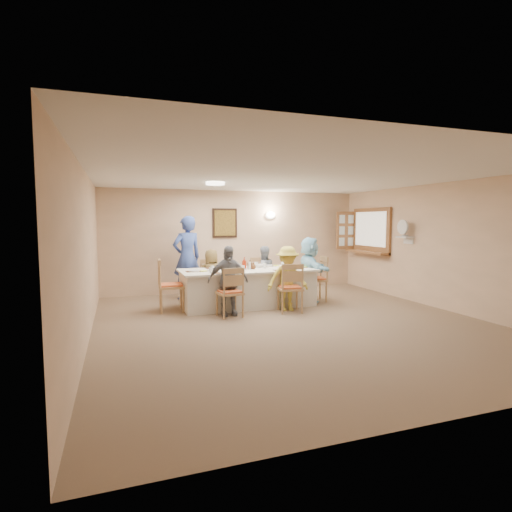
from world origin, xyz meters
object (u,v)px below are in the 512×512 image
object	(u,v)px
dining_table	(248,288)
caregiver	(187,258)
chair_back_right	(262,277)
chair_left_end	(171,285)
chair_front_right	(290,287)
diner_back_right	(263,272)
condiment_ketchup	(244,263)
diner_front_left	(228,281)
serving_hatch	(371,231)
diner_back_left	(212,275)
chair_front_left	(230,292)
chair_back_left	(210,280)
diner_front_right	(287,279)
diner_right_end	(310,269)
chair_right_end	(315,279)
desk_fan	(404,230)

from	to	relation	value
dining_table	caregiver	world-z (taller)	caregiver
chair_back_right	chair_left_end	xyz separation A→B (m)	(-2.15, -0.80, 0.06)
chair_front_right	caregiver	bearing A→B (deg)	-39.87
diner_back_right	condiment_ketchup	xyz separation A→B (m)	(-0.67, -0.69, 0.29)
chair_front_right	diner_back_right	size ratio (longest dim) A/B	0.81
chair_back_right	diner_back_right	xyz separation A→B (m)	(0.00, -0.12, 0.13)
chair_front_right	diner_front_left	size ratio (longest dim) A/B	0.74
serving_hatch	caregiver	distance (m)	4.62
diner_front_left	diner_back_left	bearing A→B (deg)	91.00
serving_hatch	chair_back_right	bearing A→B (deg)	179.34
chair_back_right	diner_back_left	bearing A→B (deg)	-175.05
chair_back_right	chair_front_right	world-z (taller)	chair_front_right
chair_front_left	diner_back_left	distance (m)	1.48
chair_back_left	chair_left_end	xyz separation A→B (m)	(-0.95, -0.80, 0.06)
diner_front_left	diner_front_right	xyz separation A→B (m)	(1.20, 0.00, -0.02)
chair_front_left	diner_right_end	distance (m)	2.19
chair_right_end	diner_back_right	world-z (taller)	diner_back_right
chair_front_left	caregiver	world-z (taller)	caregiver
chair_back_right	diner_back_right	bearing A→B (deg)	-90.76
diner_back_left	caregiver	world-z (taller)	caregiver
chair_left_end	diner_back_right	size ratio (longest dim) A/B	0.87
chair_right_end	diner_right_end	distance (m)	0.25
chair_back_right	condiment_ketchup	distance (m)	1.14
chair_back_right	caregiver	bearing A→B (deg)	167.26
diner_right_end	condiment_ketchup	xyz separation A→B (m)	(-1.49, -0.01, 0.18)
chair_back_left	chair_front_right	distance (m)	2.00
chair_front_left	diner_front_left	distance (m)	0.22
desk_fan	condiment_ketchup	size ratio (longest dim) A/B	1.19
chair_left_end	diner_right_end	world-z (taller)	diner_right_end
dining_table	chair_front_left	size ratio (longest dim) A/B	2.98
serving_hatch	diner_right_end	size ratio (longest dim) A/B	1.07
chair_back_left	chair_front_right	world-z (taller)	chair_front_right
serving_hatch	diner_front_right	world-z (taller)	serving_hatch
condiment_ketchup	diner_front_left	bearing A→B (deg)	-128.29
chair_right_end	condiment_ketchup	distance (m)	1.67
serving_hatch	chair_front_left	xyz separation A→B (m)	(-4.11, -1.57, -1.04)
chair_back_left	desk_fan	bearing A→B (deg)	-15.47
chair_front_right	diner_back_left	distance (m)	1.91
diner_back_right	diner_front_left	size ratio (longest dim) A/B	0.91
chair_back_right	desk_fan	bearing A→B (deg)	-27.02
dining_table	chair_right_end	xyz separation A→B (m)	(1.55, -0.00, 0.11)
chair_back_left	chair_right_end	xyz separation A→B (m)	(2.15, -0.80, 0.04)
serving_hatch	chair_front_left	size ratio (longest dim) A/B	1.62
chair_front_left	diner_back_left	world-z (taller)	diner_back_left
diner_back_right	diner_front_right	xyz separation A→B (m)	(0.00, -1.36, 0.04)
chair_front_left	chair_right_end	distance (m)	2.29
desk_fan	chair_right_end	distance (m)	2.21
serving_hatch	chair_right_end	xyz separation A→B (m)	(-1.96, -0.77, -1.01)
serving_hatch	diner_back_left	distance (m)	4.22
chair_left_end	chair_front_right	bearing A→B (deg)	-107.46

